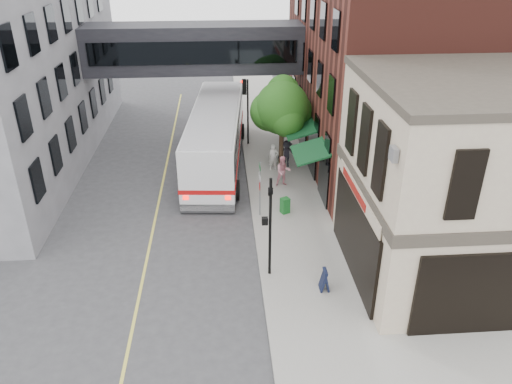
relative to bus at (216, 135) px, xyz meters
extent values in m
plane|color=#38383A|center=(1.76, -14.02, -1.99)|extent=(120.00, 120.00, 0.00)
cube|color=gray|center=(3.76, -0.02, -1.91)|extent=(4.00, 60.00, 0.15)
cube|color=tan|center=(10.76, -12.02, 2.09)|extent=(10.00, 8.00, 8.15)
cube|color=#38332B|center=(10.76, -12.02, 2.16)|extent=(10.12, 8.12, 0.50)
cube|color=#38332B|center=(10.76, -12.02, 6.31)|extent=(10.12, 8.12, 0.30)
cube|color=black|center=(5.70, -12.02, -0.14)|extent=(0.14, 6.40, 3.40)
cube|color=black|center=(5.66, -12.02, -0.14)|extent=(0.04, 5.90, 3.00)
cube|color=maroon|center=(5.64, -11.42, 1.81)|extent=(0.03, 3.60, 0.32)
cube|color=#4C1F17|center=(11.76, 0.98, 5.01)|extent=(12.00, 18.00, 14.00)
cube|color=#0C381A|center=(4.90, -0.27, 1.01)|extent=(1.80, 13.00, 0.40)
cube|color=black|center=(-1.24, 3.98, 4.51)|extent=(14.00, 3.00, 3.00)
cube|color=black|center=(-1.24, 2.43, 4.51)|extent=(13.00, 0.08, 1.40)
cube|color=black|center=(-1.24, 5.53, 4.51)|extent=(13.00, 0.08, 1.40)
cylinder|color=black|center=(2.16, -12.02, 0.41)|extent=(0.12, 0.12, 4.50)
cube|color=black|center=(1.94, -12.02, 0.76)|extent=(0.25, 0.22, 0.30)
imported|color=black|center=(2.16, -12.02, 2.26)|extent=(0.20, 0.16, 1.00)
cylinder|color=black|center=(2.16, 2.98, 0.41)|extent=(0.12, 0.12, 4.50)
cube|color=black|center=(1.94, 2.98, 0.76)|extent=(0.25, 0.22, 0.30)
cube|color=black|center=(1.94, 2.98, 2.16)|extent=(0.28, 0.28, 1.00)
sphere|color=#FF0C05|center=(1.78, 2.98, 2.51)|extent=(0.18, 0.18, 0.18)
cylinder|color=gray|center=(2.16, -7.02, -0.34)|extent=(0.08, 0.08, 3.00)
cube|color=white|center=(2.14, -7.02, 0.36)|extent=(0.03, 0.75, 0.22)
cube|color=#0C591E|center=(2.14, -7.02, 0.91)|extent=(0.03, 0.70, 0.18)
cube|color=#B20C0C|center=(2.14, -7.02, -0.14)|extent=(0.03, 0.30, 0.40)
cylinder|color=#382619|center=(3.96, -1.02, -0.44)|extent=(0.28, 0.28, 2.80)
sphere|color=#204F15|center=(3.96, -1.02, 1.96)|extent=(3.20, 3.20, 3.20)
sphere|color=#204F15|center=(4.76, -0.52, 1.56)|extent=(2.20, 2.20, 2.20)
sphere|color=#204F15|center=(3.26, -0.72, 1.66)|extent=(2.40, 2.40, 2.40)
sphere|color=#204F15|center=(4.06, -0.42, 2.76)|extent=(2.00, 2.00, 2.00)
cube|color=#D8CC4C|center=(-3.24, -4.02, -1.98)|extent=(0.12, 40.00, 0.01)
cube|color=white|center=(0.00, 0.00, -0.10)|extent=(3.92, 13.33, 3.31)
cube|color=black|center=(0.00, 0.00, 0.47)|extent=(3.97, 13.11, 1.20)
cube|color=#B20C0C|center=(0.00, 0.00, -0.67)|extent=(3.99, 13.36, 0.25)
cylinder|color=black|center=(-1.82, -4.66, -1.41)|extent=(0.44, 1.17, 1.14)
cylinder|color=black|center=(1.03, -4.90, -1.41)|extent=(0.44, 1.17, 1.14)
cylinder|color=black|center=(-1.07, 4.45, -1.41)|extent=(0.44, 1.17, 1.14)
cylinder|color=black|center=(1.78, 4.21, -1.41)|extent=(0.44, 1.17, 1.14)
imported|color=silver|center=(3.44, -1.44, -1.02)|extent=(0.62, 0.43, 1.64)
imported|color=pink|center=(3.77, -3.68, -0.94)|extent=(0.93, 0.75, 1.79)
imported|color=black|center=(4.31, -1.04, -0.98)|extent=(1.14, 0.71, 1.71)
cube|color=#166021|center=(3.48, -6.85, -1.42)|extent=(0.54, 0.51, 0.84)
cube|color=black|center=(4.28, -13.25, -1.37)|extent=(0.34, 0.53, 0.94)
camera|label=1|loc=(0.29, -29.29, 11.01)|focal=35.00mm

